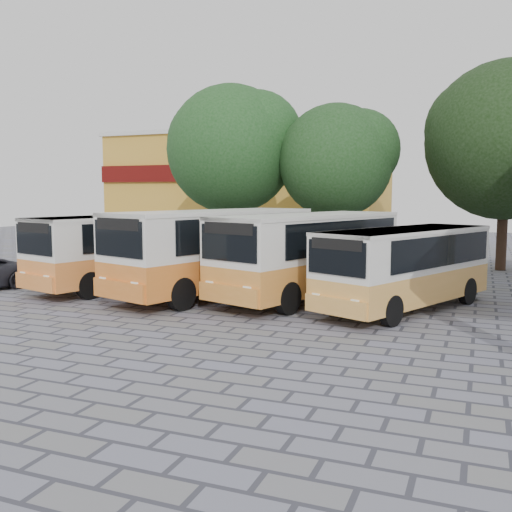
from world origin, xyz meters
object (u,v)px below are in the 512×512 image
at_px(bus_far_left, 126,246).
at_px(bus_far_right, 406,263).
at_px(bus_centre_right, 309,250).
at_px(bus_centre_left, 215,246).

relative_size(bus_far_left, bus_far_right, 1.08).
xyz_separation_m(bus_far_left, bus_centre_right, (7.55, 0.29, 0.08)).
xyz_separation_m(bus_centre_left, bus_far_right, (6.93, -0.24, -0.29)).
bearing_deg(bus_far_left, bus_far_right, 13.52).
relative_size(bus_far_left, bus_centre_right, 0.95).
height_order(bus_centre_left, bus_centre_right, bus_centre_left).
relative_size(bus_centre_left, bus_centre_right, 1.03).
distance_m(bus_far_left, bus_centre_left, 4.10).
distance_m(bus_far_left, bus_centre_right, 7.56).
height_order(bus_far_left, bus_centre_right, bus_centre_right).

